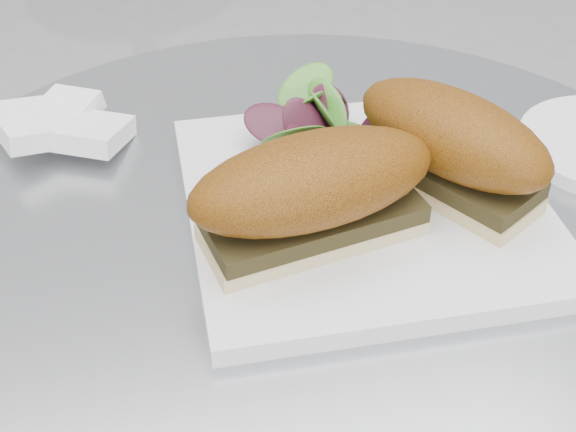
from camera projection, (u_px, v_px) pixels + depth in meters
name	position (u px, v px, depth m)	size (l,w,h in m)	color
plate	(364.00, 204.00, 0.63)	(0.27, 0.27, 0.02)	white
sandwich_left	(313.00, 190.00, 0.56)	(0.19, 0.11, 0.08)	beige
sandwich_right	(451.00, 143.00, 0.60)	(0.15, 0.18, 0.08)	beige
salad	(308.00, 121.00, 0.66)	(0.12, 0.12, 0.05)	#559631
napkin	(67.00, 135.00, 0.70)	(0.10, 0.10, 0.02)	white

